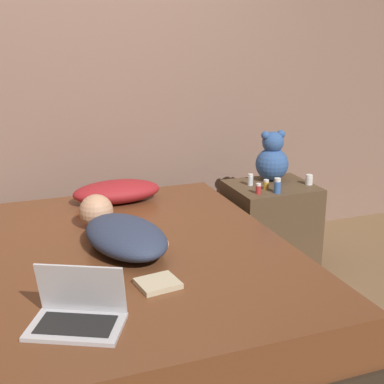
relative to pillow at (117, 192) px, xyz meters
The scene contains 14 objects.
ground_plane 0.98m from the pillow, 95.28° to the right, with size 12.00×12.00×0.00m, color brown.
wall_back 0.86m from the pillow, 97.71° to the left, with size 8.00×0.06×2.60m.
bed 0.84m from the pillow, 95.28° to the right, with size 1.53×2.00×0.55m.
nightstand 1.09m from the pillow, ahead, with size 0.56×0.48×0.59m.
pillow is the anchor object (origin of this frame).
person_lying 0.72m from the pillow, 101.19° to the right, with size 0.46×0.78×0.19m.
laptop 1.45m from the pillow, 108.46° to the right, with size 0.40×0.35×0.23m.
teddy_bear 1.09m from the pillow, ahead, with size 0.23×0.23×0.35m.
bottle_white 1.29m from the pillow, ahead, with size 0.05×0.05×0.07m.
bottle_red 0.90m from the pillow, 17.74° to the right, with size 0.03×0.03×0.07m.
bottle_amber 0.97m from the pillow, 12.12° to the right, with size 0.04×0.04×0.06m.
bottle_blue 1.02m from the pillow, 17.13° to the right, with size 0.04×0.04×0.10m.
bottle_clear 0.90m from the pillow, ahead, with size 0.04×0.04×0.08m.
book 1.19m from the pillow, 94.48° to the right, with size 0.19×0.17×0.02m.
Camera 1 is at (-0.61, -2.41, 1.62)m, focal length 50.00 mm.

